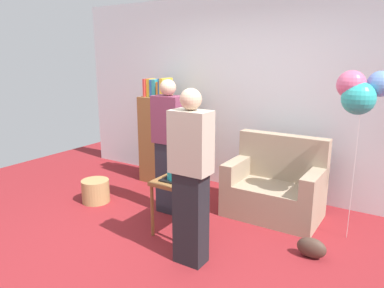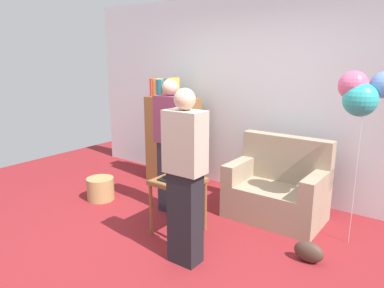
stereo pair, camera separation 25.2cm
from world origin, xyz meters
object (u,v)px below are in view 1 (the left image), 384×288
(wicker_basket, at_px, (96,191))
(bookshelf, at_px, (166,139))
(side_table, at_px, (179,188))
(handbag, at_px, (311,248))
(balloon_bunch, at_px, (361,91))
(person_blowing_candles, at_px, (169,146))
(person_holding_cake, at_px, (191,178))
(couch, at_px, (275,188))
(birthday_cake, at_px, (179,175))

(wicker_basket, bearing_deg, bookshelf, 73.33)
(side_table, bearing_deg, handbag, 10.86)
(wicker_basket, bearing_deg, balloon_bunch, 13.39)
(person_blowing_candles, xyz_separation_m, balloon_bunch, (1.99, 0.42, 0.73))
(person_blowing_candles, xyz_separation_m, handbag, (1.78, -0.14, -0.73))
(person_holding_cake, bearing_deg, handbag, -140.31)
(couch, height_order, birthday_cake, couch)
(couch, xyz_separation_m, person_blowing_candles, (-1.13, -0.61, 0.49))
(wicker_basket, relative_size, handbag, 1.29)
(birthday_cake, xyz_separation_m, balloon_bunch, (1.57, 0.82, 0.91))
(bookshelf, relative_size, birthday_cake, 4.94)
(side_table, relative_size, wicker_basket, 1.69)
(side_table, xyz_separation_m, balloon_bunch, (1.57, 0.82, 1.05))
(person_holding_cake, bearing_deg, balloon_bunch, -128.99)
(person_blowing_candles, xyz_separation_m, person_holding_cake, (0.84, -0.82, 0.00))
(person_blowing_candles, bearing_deg, side_table, -55.69)
(side_table, height_order, handbag, side_table)
(bookshelf, xyz_separation_m, person_holding_cake, (1.50, -1.65, 0.15))
(side_table, xyz_separation_m, wicker_basket, (-1.42, 0.11, -0.37))
(wicker_basket, bearing_deg, couch, 22.87)
(couch, distance_m, balloon_bunch, 1.51)
(couch, height_order, balloon_bunch, balloon_bunch)
(person_blowing_candles, bearing_deg, person_holding_cake, -56.75)
(couch, bearing_deg, birthday_cake, -125.04)
(balloon_bunch, bearing_deg, couch, 167.71)
(person_blowing_candles, height_order, wicker_basket, person_blowing_candles)
(balloon_bunch, bearing_deg, wicker_basket, -166.61)
(handbag, bearing_deg, person_holding_cake, -144.23)
(birthday_cake, distance_m, balloon_bunch, 1.99)
(bookshelf, distance_m, side_table, 1.65)
(couch, xyz_separation_m, bookshelf, (-1.79, 0.23, 0.34))
(birthday_cake, height_order, balloon_bunch, balloon_bunch)
(person_holding_cake, xyz_separation_m, balloon_bunch, (1.15, 1.24, 0.73))
(birthday_cake, relative_size, handbag, 1.14)
(birthday_cake, relative_size, balloon_bunch, 0.18)
(side_table, bearing_deg, balloon_bunch, 27.64)
(wicker_basket, distance_m, balloon_bunch, 3.38)
(bookshelf, xyz_separation_m, wicker_basket, (-0.34, -1.13, -0.53))
(couch, xyz_separation_m, person_holding_cake, (-0.29, -1.43, 0.49))
(wicker_basket, distance_m, handbag, 2.79)
(bookshelf, xyz_separation_m, handbag, (2.44, -0.97, -0.58))
(person_blowing_candles, bearing_deg, birthday_cake, -55.69)
(handbag, bearing_deg, person_blowing_candles, 175.53)
(couch, distance_m, wicker_basket, 2.32)
(balloon_bunch, bearing_deg, bookshelf, 171.13)
(person_blowing_candles, distance_m, wicker_basket, 1.24)
(birthday_cake, xyz_separation_m, person_holding_cake, (0.41, -0.42, 0.17))
(person_blowing_candles, bearing_deg, wicker_basket, -176.25)
(side_table, relative_size, balloon_bunch, 0.35)
(side_table, relative_size, birthday_cake, 1.91)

